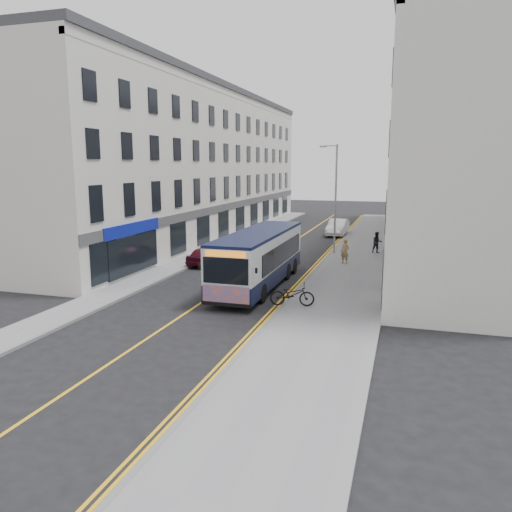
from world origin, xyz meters
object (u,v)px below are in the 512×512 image
Objects in this scene: pedestrian_near at (345,252)px; pedestrian_far at (377,242)px; bicycle at (292,294)px; car_white at (338,227)px; car_maroon at (207,255)px; streetlamp at (335,195)px; city_bus at (259,257)px.

pedestrian_near reaches higher than pedestrian_far.
car_white reaches higher than bicycle.
car_white reaches higher than car_maroon.
streetlamp is 0.77× the size of city_bus.
car_maroon is at bearing -146.11° from pedestrian_near.
pedestrian_near is at bearing -130.16° from pedestrian_far.
car_maroon is at bearing -140.27° from streetlamp.
pedestrian_near is at bearing -70.82° from streetlamp.
pedestrian_near is 9.16m from car_maroon.
bicycle is (0.23, -14.61, -3.72)m from streetlamp.
bicycle is at bearing 138.60° from car_maroon.
city_bus is 6.66× the size of pedestrian_far.
pedestrian_near is (3.77, 7.18, -0.73)m from city_bus.
pedestrian_far reaches higher than car_white.
pedestrian_near is 0.35× the size of car_white.
car_white is at bearing -7.33° from bicycle.
streetlamp is at bearing -134.35° from car_maroon.
streetlamp reaches higher than pedestrian_far.
streetlamp is 1.76× the size of car_white.
car_maroon is at bearing 32.35° from bicycle.
streetlamp reaches higher than car_white.
streetlamp is 4.76m from pedestrian_far.
pedestrian_near is at bearing -78.77° from car_white.
city_bus is 5.08× the size of bicycle.
city_bus is 13.19m from pedestrian_far.
pedestrian_near reaches higher than bicycle.
pedestrian_far is (5.55, 11.94, -0.75)m from city_bus.
streetlamp is 5.11× the size of pedestrian_far.
bicycle is 0.56× the size of car_maroon.
car_maroon is (-6.42, -16.61, -0.13)m from car_white.
car_white is 1.25× the size of car_maroon.
streetlamp is at bearing 127.86° from pedestrian_near.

